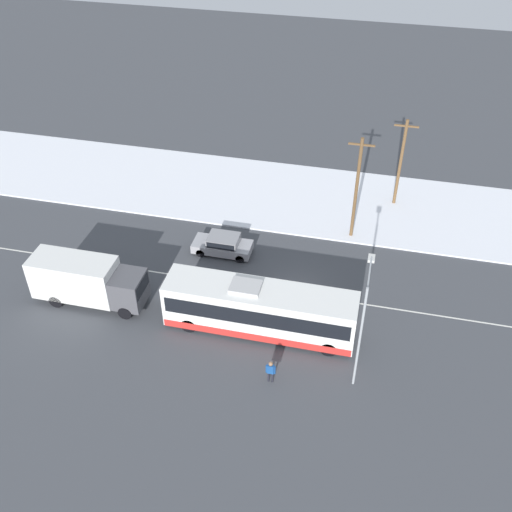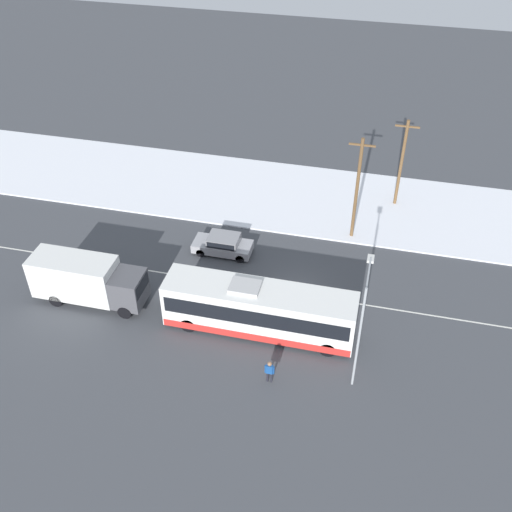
% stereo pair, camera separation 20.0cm
% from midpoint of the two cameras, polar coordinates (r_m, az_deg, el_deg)
% --- Properties ---
extents(ground_plane, '(120.00, 120.00, 0.00)m').
position_cam_midpoint_polar(ground_plane, '(39.84, 3.51, -3.58)').
color(ground_plane, '#424449').
extents(snow_lot, '(80.00, 10.31, 0.12)m').
position_cam_midpoint_polar(snow_lot, '(48.98, 5.97, 5.31)').
color(snow_lot, white).
rests_on(snow_lot, ground_plane).
extents(lane_marking_center, '(60.00, 0.12, 0.00)m').
position_cam_midpoint_polar(lane_marking_center, '(39.84, 3.51, -3.58)').
color(lane_marking_center, silver).
rests_on(lane_marking_center, ground_plane).
extents(city_bus, '(11.60, 2.57, 3.44)m').
position_cam_midpoint_polar(city_bus, '(36.19, 0.21, -5.11)').
color(city_bus, white).
rests_on(city_bus, ground_plane).
extents(box_truck, '(7.34, 2.30, 3.21)m').
position_cam_midpoint_polar(box_truck, '(39.63, -16.00, -2.20)').
color(box_truck, silver).
rests_on(box_truck, ground_plane).
extents(sedan_car, '(4.20, 1.80, 1.45)m').
position_cam_midpoint_polar(sedan_car, '(42.75, -3.31, 1.16)').
color(sedan_car, '#9E9EA3').
rests_on(sedan_car, ground_plane).
extents(pedestrian_at_stop, '(0.57, 0.25, 1.58)m').
position_cam_midpoint_polar(pedestrian_at_stop, '(33.85, 1.23, -10.78)').
color(pedestrian_at_stop, '#23232D').
rests_on(pedestrian_at_stop, ground_plane).
extents(streetlamp, '(0.36, 3.04, 7.16)m').
position_cam_midpoint_polar(streetlamp, '(32.00, 9.98, -5.72)').
color(streetlamp, '#9EA3A8').
rests_on(streetlamp, ground_plane).
extents(utility_pole_roadside, '(1.80, 0.24, 8.10)m').
position_cam_midpoint_polar(utility_pole_roadside, '(42.96, 9.43, 6.43)').
color(utility_pole_roadside, brown).
rests_on(utility_pole_roadside, ground_plane).
extents(utility_pole_snowlot, '(1.80, 0.24, 7.31)m').
position_cam_midpoint_polar(utility_pole_snowlot, '(47.69, 13.49, 8.73)').
color(utility_pole_snowlot, brown).
rests_on(utility_pole_snowlot, ground_plane).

